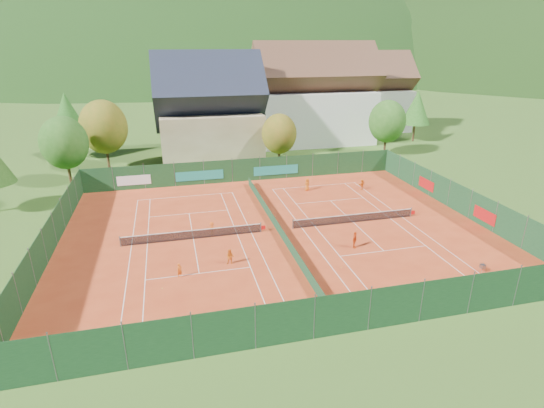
{
  "coord_description": "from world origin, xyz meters",
  "views": [
    {
      "loc": [
        -9.43,
        -36.14,
        17.15
      ],
      "look_at": [
        0.0,
        2.0,
        2.0
      ],
      "focal_mm": 28.0,
      "sensor_mm": 36.0,
      "label": 1
    }
  ],
  "objects_px": {
    "player_right_near": "(355,240)",
    "ball_hopper": "(483,266)",
    "hotel_block_a": "(314,100)",
    "hotel_block_b": "(367,97)",
    "chalet": "(209,114)",
    "player_right_far_a": "(307,184)",
    "player_right_far_b": "(362,184)",
    "player_left_mid": "(230,257)",
    "player_left_near": "(180,270)",
    "player_left_far": "(212,228)"
  },
  "relations": [
    {
      "from": "player_right_near",
      "to": "ball_hopper",
      "type": "bearing_deg",
      "value": -88.82
    },
    {
      "from": "hotel_block_a",
      "to": "hotel_block_b",
      "type": "xyz_separation_m",
      "value": [
        14.0,
        8.0,
        -0.76
      ]
    },
    {
      "from": "chalet",
      "to": "player_right_far_a",
      "type": "height_order",
      "value": "chalet"
    },
    {
      "from": "player_right_far_a",
      "to": "ball_hopper",
      "type": "bearing_deg",
      "value": 88.82
    },
    {
      "from": "player_right_far_a",
      "to": "player_right_far_b",
      "type": "distance_m",
      "value": 6.78
    },
    {
      "from": "chalet",
      "to": "player_left_mid",
      "type": "relative_size",
      "value": 11.93
    },
    {
      "from": "player_left_near",
      "to": "player_left_far",
      "type": "height_order",
      "value": "player_left_far"
    },
    {
      "from": "ball_hopper",
      "to": "player_left_near",
      "type": "xyz_separation_m",
      "value": [
        -23.25,
        4.98,
        0.04
      ]
    },
    {
      "from": "player_left_far",
      "to": "player_right_far_a",
      "type": "relative_size",
      "value": 0.79
    },
    {
      "from": "player_right_near",
      "to": "player_right_far_a",
      "type": "xyz_separation_m",
      "value": [
        0.81,
        15.7,
        0.0
      ]
    },
    {
      "from": "hotel_block_a",
      "to": "player_right_far_a",
      "type": "height_order",
      "value": "hotel_block_a"
    },
    {
      "from": "hotel_block_b",
      "to": "player_right_near",
      "type": "relative_size",
      "value": 11.15
    },
    {
      "from": "ball_hopper",
      "to": "player_left_near",
      "type": "distance_m",
      "value": 23.78
    },
    {
      "from": "player_right_near",
      "to": "hotel_block_b",
      "type": "bearing_deg",
      "value": 13.36
    },
    {
      "from": "player_right_far_b",
      "to": "player_right_far_a",
      "type": "bearing_deg",
      "value": -33.81
    },
    {
      "from": "chalet",
      "to": "player_left_near",
      "type": "bearing_deg",
      "value": -100.04
    },
    {
      "from": "player_left_near",
      "to": "player_left_mid",
      "type": "distance_m",
      "value": 4.25
    },
    {
      "from": "player_left_far",
      "to": "player_right_far_a",
      "type": "height_order",
      "value": "player_right_far_a"
    },
    {
      "from": "player_left_near",
      "to": "hotel_block_a",
      "type": "bearing_deg",
      "value": 29.99
    },
    {
      "from": "hotel_block_b",
      "to": "ball_hopper",
      "type": "height_order",
      "value": "hotel_block_b"
    },
    {
      "from": "chalet",
      "to": "hotel_block_b",
      "type": "height_order",
      "value": "chalet"
    },
    {
      "from": "hotel_block_a",
      "to": "player_left_far",
      "type": "distance_m",
      "value": 42.24
    },
    {
      "from": "chalet",
      "to": "hotel_block_a",
      "type": "xyz_separation_m",
      "value": [
        19.0,
        6.0,
        0.76
      ]
    },
    {
      "from": "hotel_block_b",
      "to": "player_right_far_a",
      "type": "distance_m",
      "value": 41.32
    },
    {
      "from": "ball_hopper",
      "to": "player_right_far_b",
      "type": "distance_m",
      "value": 20.8
    },
    {
      "from": "hotel_block_b",
      "to": "player_left_far",
      "type": "bearing_deg",
      "value": -129.88
    },
    {
      "from": "player_right_far_b",
      "to": "player_right_near",
      "type": "bearing_deg",
      "value": 39.79
    },
    {
      "from": "player_right_far_a",
      "to": "hotel_block_a",
      "type": "bearing_deg",
      "value": -129.67
    },
    {
      "from": "ball_hopper",
      "to": "player_right_near",
      "type": "distance_m",
      "value": 10.27
    },
    {
      "from": "ball_hopper",
      "to": "player_left_far",
      "type": "xyz_separation_m",
      "value": [
        -19.95,
        12.28,
        0.06
      ]
    },
    {
      "from": "player_right_far_b",
      "to": "hotel_block_b",
      "type": "bearing_deg",
      "value": -138.62
    },
    {
      "from": "player_left_near",
      "to": "chalet",
      "type": "bearing_deg",
      "value": 50.83
    },
    {
      "from": "hotel_block_b",
      "to": "player_left_far",
      "type": "relative_size",
      "value": 13.98
    },
    {
      "from": "hotel_block_a",
      "to": "hotel_block_b",
      "type": "height_order",
      "value": "hotel_block_a"
    },
    {
      "from": "player_left_near",
      "to": "player_right_near",
      "type": "bearing_deg",
      "value": -23.85
    },
    {
      "from": "player_right_far_b",
      "to": "hotel_block_a",
      "type": "bearing_deg",
      "value": -118.83
    },
    {
      "from": "ball_hopper",
      "to": "player_left_far",
      "type": "bearing_deg",
      "value": 148.38
    },
    {
      "from": "player_left_mid",
      "to": "player_right_far_a",
      "type": "height_order",
      "value": "player_right_far_a"
    },
    {
      "from": "ball_hopper",
      "to": "player_left_near",
      "type": "relative_size",
      "value": 0.67
    },
    {
      "from": "player_left_mid",
      "to": "player_right_near",
      "type": "xyz_separation_m",
      "value": [
        11.1,
        0.31,
        0.1
      ]
    },
    {
      "from": "hotel_block_b",
      "to": "player_left_mid",
      "type": "bearing_deg",
      "value": -125.54
    },
    {
      "from": "player_left_far",
      "to": "player_right_near",
      "type": "bearing_deg",
      "value": 150.33
    },
    {
      "from": "ball_hopper",
      "to": "player_left_mid",
      "type": "height_order",
      "value": "player_left_mid"
    },
    {
      "from": "player_right_far_a",
      "to": "hotel_block_b",
      "type": "bearing_deg",
      "value": -144.32
    },
    {
      "from": "player_right_far_a",
      "to": "player_right_near",
      "type": "bearing_deg",
      "value": 67.75
    },
    {
      "from": "player_right_near",
      "to": "player_right_far_a",
      "type": "distance_m",
      "value": 15.73
    },
    {
      "from": "chalet",
      "to": "player_right_near",
      "type": "relative_size",
      "value": 10.45
    },
    {
      "from": "chalet",
      "to": "hotel_block_a",
      "type": "relative_size",
      "value": 0.75
    },
    {
      "from": "chalet",
      "to": "player_right_far_b",
      "type": "bearing_deg",
      "value": -52.1
    },
    {
      "from": "hotel_block_a",
      "to": "player_left_near",
      "type": "xyz_separation_m",
      "value": [
        -25.48,
        -42.61,
        -6.78
      ]
    }
  ]
}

